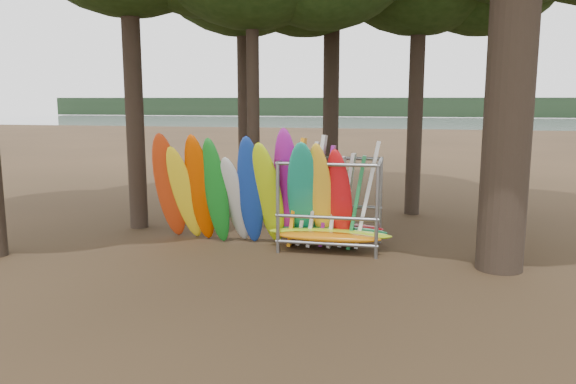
# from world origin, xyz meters

# --- Properties ---
(ground) EXTENTS (120.00, 120.00, 0.00)m
(ground) POSITION_xyz_m (0.00, 0.00, 0.00)
(ground) COLOR #47331E
(ground) RESTS_ON ground
(lake) EXTENTS (160.00, 160.00, 0.00)m
(lake) POSITION_xyz_m (0.00, 60.00, 0.00)
(lake) COLOR gray
(lake) RESTS_ON ground
(far_shore) EXTENTS (160.00, 4.00, 4.00)m
(far_shore) POSITION_xyz_m (0.00, 110.00, 2.00)
(far_shore) COLOR black
(far_shore) RESTS_ON ground
(kayak_row) EXTENTS (5.39, 2.03, 3.20)m
(kayak_row) POSITION_xyz_m (-1.39, 1.15, 1.40)
(kayak_row) COLOR red
(kayak_row) RESTS_ON ground
(storage_rack) EXTENTS (3.14, 1.64, 2.90)m
(storage_rack) POSITION_xyz_m (0.62, 1.44, 1.06)
(storage_rack) COLOR gray
(storage_rack) RESTS_ON ground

